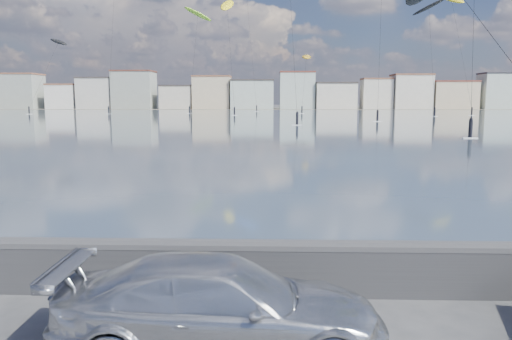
{
  "coord_description": "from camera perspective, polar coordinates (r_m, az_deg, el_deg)",
  "views": [
    {
      "loc": [
        1.32,
        -6.32,
        3.66
      ],
      "look_at": [
        1.0,
        4.0,
        2.2
      ],
      "focal_mm": 35.0,
      "sensor_mm": 36.0,
      "label": 1
    }
  ],
  "objects": [
    {
      "name": "seawall",
      "position": [
        9.62,
        -6.31,
        -10.67
      ],
      "size": [
        400.0,
        0.36,
        1.08
      ],
      "color": "#28282B",
      "rests_on": "ground"
    },
    {
      "name": "kitesurfer_2",
      "position": [
        124.27,
        19.16,
        16.99
      ],
      "size": [
        7.6,
        11.47,
        26.38
      ],
      "color": "black",
      "rests_on": "ground"
    },
    {
      "name": "kitesurfer_14",
      "position": [
        128.26,
        -3.31,
        18.18
      ],
      "size": [
        5.03,
        15.7,
        28.98
      ],
      "color": "yellow",
      "rests_on": "ground"
    },
    {
      "name": "kitesurfer_4",
      "position": [
        143.78,
        -6.68,
        17.1
      ],
      "size": [
        8.25,
        12.57,
        29.12
      ],
      "color": "#8CD826",
      "rests_on": "ground"
    },
    {
      "name": "kitesurfer_16",
      "position": [
        144.21,
        5.79,
        12.66
      ],
      "size": [
        4.31,
        16.63,
        16.83
      ],
      "color": "#BF8C19",
      "rests_on": "ground"
    },
    {
      "name": "car_silver",
      "position": [
        7.49,
        -4.01,
        -15.33
      ],
      "size": [
        4.79,
        2.0,
        1.38
      ],
      "primitive_type": "imported",
      "rotation": [
        0.0,
        0.0,
        1.58
      ],
      "color": "silver",
      "rests_on": "ground"
    },
    {
      "name": "far_shore_strip",
      "position": [
        206.36,
        1.42,
        7.06
      ],
      "size": [
        500.0,
        60.0,
        0.0
      ],
      "primitive_type": "cube",
      "color": "#4C473D",
      "rests_on": "ground"
    },
    {
      "name": "far_buildings",
      "position": [
        192.33,
        1.8,
        8.77
      ],
      "size": [
        240.79,
        13.26,
        14.6
      ],
      "color": "beige",
      "rests_on": "ground"
    },
    {
      "name": "kitesurfer_0",
      "position": [
        134.64,
        21.48,
        17.51
      ],
      "size": [
        6.17,
        13.62,
        29.74
      ],
      "color": "yellow",
      "rests_on": "ground"
    },
    {
      "name": "bay_water",
      "position": [
        97.9,
        1.01,
        5.93
      ],
      "size": [
        500.0,
        177.0,
        0.0
      ],
      "primitive_type": "cube",
      "color": "#323F51",
      "rests_on": "ground"
    },
    {
      "name": "kitesurfer_17",
      "position": [
        147.82,
        -21.67,
        13.36
      ],
      "size": [
        8.16,
        16.33,
        20.52
      ],
      "color": "black",
      "rests_on": "ground"
    }
  ]
}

